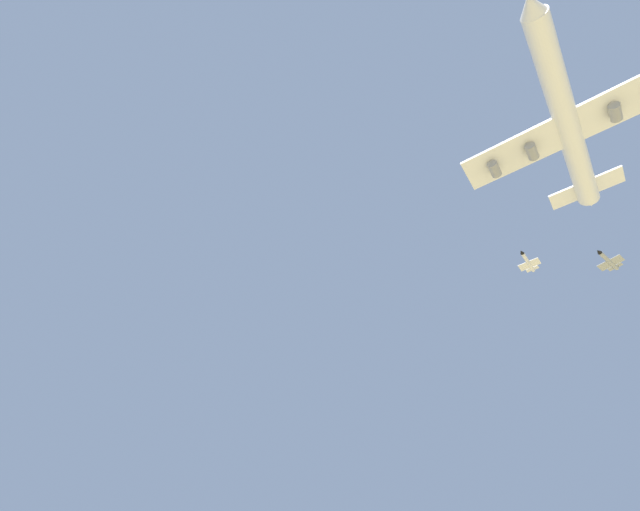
{
  "coord_description": "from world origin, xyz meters",
  "views": [
    {
      "loc": [
        45.59,
        80.82,
        1.85
      ],
      "look_at": [
        -15.16,
        66.13,
        59.76
      ],
      "focal_mm": 24.42,
      "sensor_mm": 36.0,
      "label": 1
    }
  ],
  "objects": [
    {
      "name": "carrier_jet",
      "position": [
        -34.67,
        133.95,
        113.27
      ],
      "size": [
        74.92,
        60.31,
        18.18
      ],
      "rotation": [
        -0.01,
        0.0,
        -0.37
      ],
      "color": "white"
    },
    {
      "name": "chase_jet_left_wing",
      "position": [
        -89.45,
        153.39,
        105.22
      ],
      "size": [
        13.88,
        11.53,
        4.0
      ],
      "rotation": [
        0.0,
        0.0,
        -0.64
      ],
      "color": "#999EA3"
    },
    {
      "name": "chase_jet_right_wing",
      "position": [
        -99.82,
        131.4,
        118.24
      ],
      "size": [
        14.96,
        9.36,
        4.0
      ],
      "rotation": [
        0.0,
        0.0,
        -0.43
      ],
      "color": "silver"
    }
  ]
}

